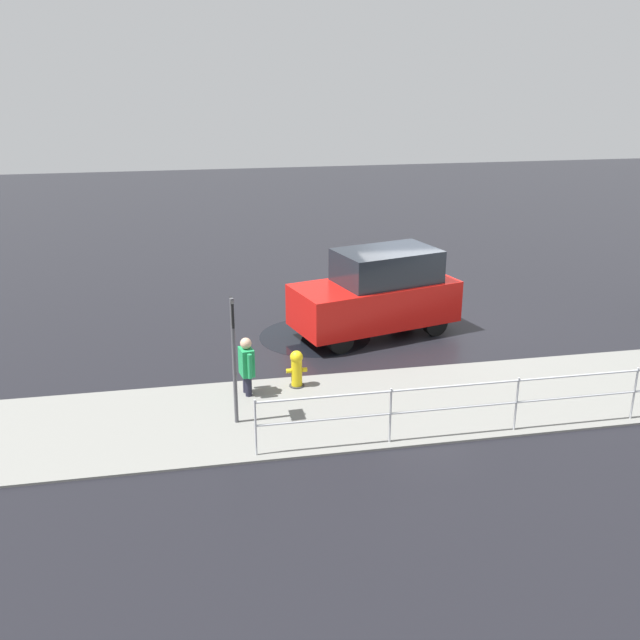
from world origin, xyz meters
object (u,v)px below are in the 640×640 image
moving_hatchback (378,293)px  fire_hydrant (297,370)px  sign_post (233,343)px  pedestrian (247,364)px

moving_hatchback → fire_hydrant: 3.68m
moving_hatchback → sign_post: sign_post is taller
moving_hatchback → fire_hydrant: size_ratio=5.25×
moving_hatchback → pedestrian: (3.42, 2.89, -0.34)m
pedestrian → sign_post: sign_post is taller
sign_post → pedestrian: bearing=-105.0°
moving_hatchback → fire_hydrant: (2.41, 2.72, -0.63)m
fire_hydrant → pedestrian: pedestrian is taller
fire_hydrant → sign_post: size_ratio=0.33×
moving_hatchback → sign_post: size_ratio=1.75×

